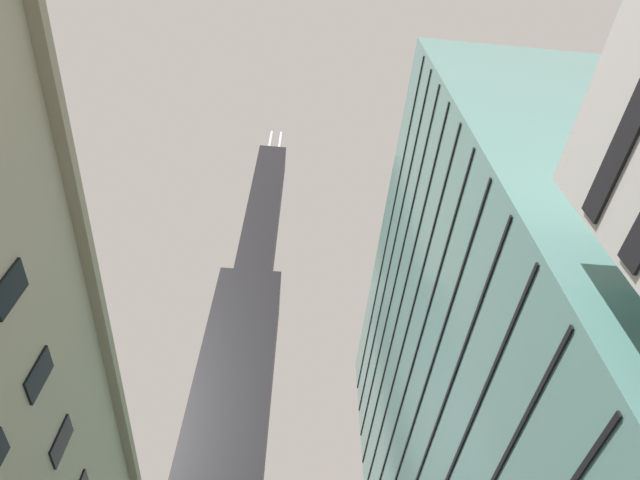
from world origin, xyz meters
The scene contains 2 objects.
dark_skyscraper centered at (-10.68, 89.90, 63.80)m, with size 22.93×22.93×215.05m.
glass_office_midrise centered at (20.67, 31.89, 28.44)m, with size 19.45×49.81×56.89m.
Camera 1 is at (-0.21, -6.27, 1.30)m, focal length 29.38 mm.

